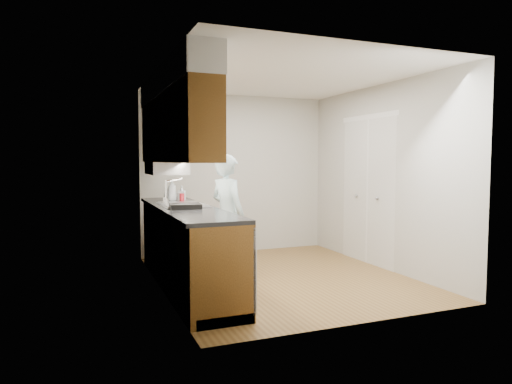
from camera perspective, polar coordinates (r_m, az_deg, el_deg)
floor at (r=5.85m, az=3.17°, el=-10.59°), size 3.50×3.50×0.00m
ceiling at (r=5.76m, az=3.27°, el=14.26°), size 3.50×3.50×0.00m
wall_left at (r=5.22m, az=-11.90°, el=1.45°), size 0.02×3.50×2.50m
wall_right at (r=6.45m, az=15.42°, el=1.86°), size 0.02×3.50×2.50m
wall_back at (r=7.29m, az=-2.57°, el=2.23°), size 3.00×0.02×2.50m
counter at (r=5.36m, az=-8.59°, el=-6.63°), size 0.64×2.80×1.30m
upper_cabinets at (r=5.31m, az=-10.28°, el=9.06°), size 0.47×2.80×1.21m
closet_door at (r=6.69m, az=13.76°, el=0.04°), size 0.02×1.22×2.05m
floor_mat at (r=5.85m, az=-3.53°, el=-10.51°), size 0.77×1.05×0.02m
person at (r=5.70m, az=-3.57°, el=-1.93°), size 0.60×0.72×1.74m
soap_bottle_a at (r=6.00m, az=-10.46°, el=0.25°), size 0.16×0.16×0.30m
soap_bottle_b at (r=6.08m, az=-9.27°, el=-0.14°), size 0.12×0.12×0.20m
soap_bottle_c at (r=6.21m, az=-10.82°, el=-0.16°), size 0.18×0.18×0.18m
soda_can at (r=5.87m, az=-9.24°, el=-0.72°), size 0.06×0.06×0.11m
steel_can at (r=5.93m, az=-9.55°, el=-0.65°), size 0.08×0.08×0.12m
dish_rack at (r=5.11m, az=-8.83°, el=-1.75°), size 0.36×0.32×0.05m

